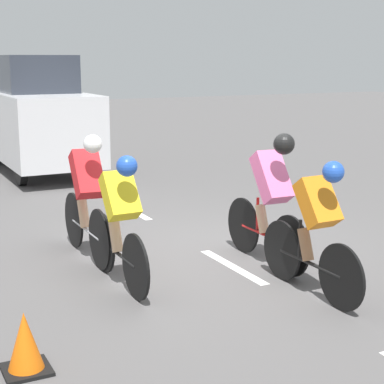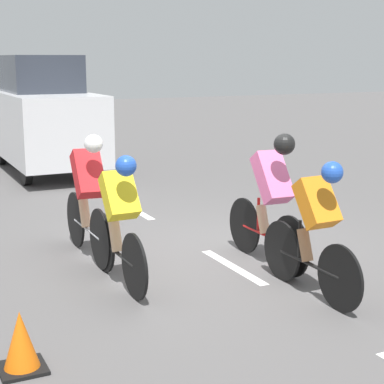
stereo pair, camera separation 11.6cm
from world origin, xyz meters
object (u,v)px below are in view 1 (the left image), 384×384
at_px(cyclist_orange, 315,225).
at_px(cyclist_red, 87,195).
at_px(cyclist_yellow, 120,218).
at_px(traffic_cone, 25,343).
at_px(support_car, 36,115).
at_px(cyclist_pink, 271,196).

bearing_deg(cyclist_orange, cyclist_red, -53.29).
height_order(cyclist_yellow, traffic_cone, cyclist_yellow).
distance_m(cyclist_yellow, traffic_cone, 2.05).
relative_size(cyclist_orange, support_car, 0.38).
bearing_deg(traffic_cone, cyclist_yellow, -132.69).
xyz_separation_m(support_car, traffic_cone, (2.30, 9.03, -0.98)).
height_order(cyclist_orange, cyclist_yellow, cyclist_yellow).
bearing_deg(traffic_cone, cyclist_red, -117.67).
height_order(cyclist_red, cyclist_yellow, cyclist_red).
xyz_separation_m(cyclist_orange, cyclist_red, (1.67, -2.24, 0.05)).
height_order(cyclist_orange, traffic_cone, cyclist_orange).
relative_size(cyclist_red, cyclist_yellow, 1.05).
bearing_deg(support_car, cyclist_pink, 96.46).
xyz_separation_m(cyclist_red, support_car, (-0.96, -6.48, 0.41)).
bearing_deg(cyclist_orange, traffic_cone, 5.81).
bearing_deg(cyclist_yellow, support_car, -97.17).
height_order(cyclist_orange, cyclist_pink, cyclist_pink).
bearing_deg(cyclist_yellow, traffic_cone, 47.31).
bearing_deg(cyclist_pink, traffic_cone, 23.19).
bearing_deg(cyclist_orange, cyclist_yellow, -34.67).
relative_size(cyclist_pink, traffic_cone, 3.49).
xyz_separation_m(cyclist_pink, cyclist_red, (1.83, -1.19, -0.04)).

